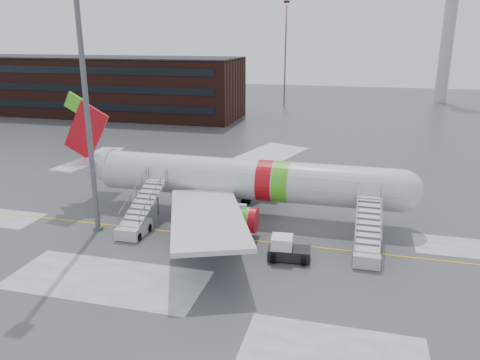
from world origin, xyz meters
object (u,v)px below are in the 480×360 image
(airstair_fwd, at_px, (367,244))
(pushback_tug, at_px, (287,249))
(light_mast_near, at_px, (82,58))
(airstair_aft, at_px, (138,220))
(airliner, at_px, (236,179))

(airstair_fwd, xyz_separation_m, pushback_tug, (-5.94, -1.97, -0.26))
(pushback_tug, bearing_deg, light_mast_near, 175.05)
(airstair_fwd, distance_m, airstair_aft, 19.36)
(airliner, height_order, pushback_tug, airliner)
(airliner, relative_size, light_mast_near, 1.22)
(airliner, bearing_deg, pushback_tug, -53.35)
(light_mast_near, bearing_deg, airstair_fwd, 1.22)
(airliner, xyz_separation_m, airstair_aft, (-7.09, -6.54, -2.35))
(airliner, height_order, airstair_fwd, airliner)
(airliner, distance_m, light_mast_near, 17.10)
(airstair_aft, bearing_deg, airstair_fwd, 0.00)
(airstair_aft, distance_m, pushback_tug, 13.56)
(pushback_tug, distance_m, light_mast_near, 22.06)
(airstair_aft, bearing_deg, light_mast_near, -172.32)
(pushback_tug, relative_size, light_mast_near, 0.12)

